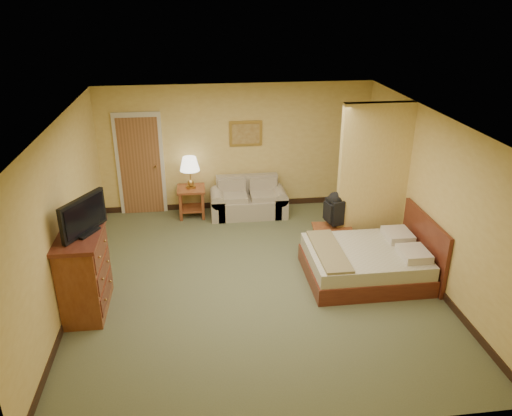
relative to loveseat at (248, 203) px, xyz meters
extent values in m
plane|color=#565B3B|center=(-0.18, -2.57, -0.25)|extent=(6.00, 6.00, 0.00)
plane|color=white|center=(-0.18, -2.57, 2.35)|extent=(6.00, 6.00, 0.00)
cube|color=#DAB85D|center=(-0.18, 0.43, 1.05)|extent=(5.50, 0.02, 2.60)
cube|color=#DAB85D|center=(-2.93, -2.57, 1.05)|extent=(0.02, 6.00, 2.60)
cube|color=#DAB85D|center=(2.57, -2.57, 1.05)|extent=(0.02, 6.00, 2.60)
cube|color=#DAB85D|center=(1.97, -1.64, 1.05)|extent=(1.20, 0.15, 2.60)
cube|color=beige|center=(-2.13, 0.40, 0.80)|extent=(0.94, 0.06, 2.10)
cube|color=brown|center=(-2.13, 0.39, 0.75)|extent=(0.80, 0.04, 2.00)
cylinder|color=#A67F3D|center=(-1.83, 0.33, 0.75)|extent=(0.04, 0.12, 0.04)
cube|color=black|center=(-0.18, 0.42, -0.19)|extent=(5.50, 0.02, 0.12)
cube|color=tan|center=(0.00, -0.04, -0.06)|extent=(1.27, 0.68, 0.38)
cube|color=tan|center=(0.00, 0.25, 0.33)|extent=(1.27, 0.16, 0.40)
cube|color=tan|center=(-0.63, -0.04, -0.04)|extent=(0.27, 0.68, 0.43)
cube|color=tan|center=(0.63, -0.04, -0.04)|extent=(0.27, 0.68, 0.43)
cube|color=brown|center=(-1.15, 0.08, 0.33)|extent=(0.55, 0.55, 0.04)
cube|color=brown|center=(-1.15, 0.08, -0.09)|extent=(0.47, 0.47, 0.03)
cube|color=brown|center=(-1.37, -0.14, 0.03)|extent=(0.06, 0.06, 0.56)
cube|color=brown|center=(-0.93, -0.14, 0.03)|extent=(0.06, 0.06, 0.56)
cube|color=brown|center=(-1.37, 0.30, 0.03)|extent=(0.06, 0.06, 0.56)
cube|color=brown|center=(-0.93, 0.30, 0.03)|extent=(0.06, 0.06, 0.56)
cylinder|color=#A67F3D|center=(-1.15, 0.08, 0.38)|extent=(0.19, 0.19, 0.04)
cylinder|color=#A67F3D|center=(-1.15, 0.08, 0.63)|extent=(0.03, 0.03, 0.32)
cone|color=white|center=(-1.15, 0.08, 0.87)|extent=(0.39, 0.39, 0.27)
cube|color=brown|center=(1.29, -1.80, 0.17)|extent=(0.74, 0.74, 0.04)
cube|color=brown|center=(1.29, -1.80, -0.11)|extent=(0.64, 0.64, 0.03)
cube|color=brown|center=(1.00, -2.09, -0.05)|extent=(0.05, 0.05, 0.41)
cube|color=brown|center=(1.58, -1.51, -0.05)|extent=(0.05, 0.05, 0.41)
cube|color=#B78E3F|center=(0.00, 0.41, 1.35)|extent=(0.66, 0.03, 0.52)
cube|color=olive|center=(0.00, 0.39, 1.35)|extent=(0.55, 0.02, 0.41)
cube|color=brown|center=(-2.66, -3.02, 0.33)|extent=(0.53, 1.06, 1.16)
cube|color=#521E13|center=(-2.66, -3.02, 0.93)|extent=(0.60, 1.14, 0.06)
cube|color=black|center=(-2.56, -3.02, 0.98)|extent=(0.37, 0.43, 0.03)
cube|color=black|center=(-2.56, -3.02, 1.23)|extent=(0.47, 0.78, 0.51)
cube|color=#521E13|center=(1.57, -2.67, -0.11)|extent=(1.84, 1.47, 0.28)
cube|color=beige|center=(1.57, -2.67, 0.13)|extent=(1.78, 1.42, 0.22)
cube|color=#521E13|center=(2.53, -2.67, 0.25)|extent=(0.06, 1.56, 1.01)
cube|color=beige|center=(2.22, -2.99, 0.30)|extent=(0.41, 0.51, 0.13)
cube|color=beige|center=(2.22, -2.35, 0.30)|extent=(0.41, 0.51, 0.13)
cube|color=olive|center=(0.97, -2.67, 0.26)|extent=(0.41, 1.38, 0.05)
cube|color=black|center=(1.33, -1.62, 0.46)|extent=(0.30, 0.37, 0.44)
sphere|color=black|center=(1.33, -1.62, 0.68)|extent=(0.26, 0.26, 0.26)
camera|label=1|loc=(-1.02, -9.33, 4.00)|focal=35.00mm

